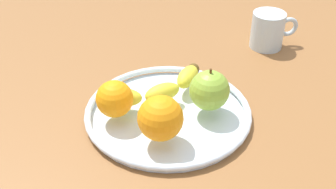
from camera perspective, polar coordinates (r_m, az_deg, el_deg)
name	(u,v)px	position (r cm, az deg, el deg)	size (l,w,h in cm)	color
ground_plane	(168,125)	(78.79, 0.00, -4.05)	(124.70, 124.70, 4.00)	brown
fruit_bowl	(168,112)	(76.98, 0.00, -2.37)	(29.98, 29.98, 1.80)	silver
banana	(160,88)	(78.84, -1.07, 0.93)	(19.97, 11.17, 3.35)	yellow
apple	(209,90)	(75.07, 5.56, 0.57)	(7.19, 7.19, 7.99)	#89B436
orange_back_left	(160,118)	(68.12, -1.02, -3.18)	(7.49, 7.49, 7.49)	orange
orange_front_right	(115,99)	(73.83, -7.15, -0.54)	(6.51, 6.51, 6.51)	orange
ambient_mug	(268,30)	(100.40, 13.26, 8.38)	(10.94, 7.42, 8.27)	silver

